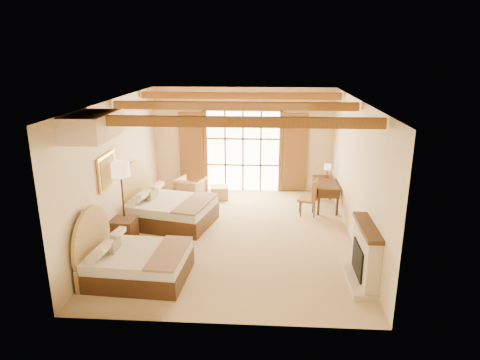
# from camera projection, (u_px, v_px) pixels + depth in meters

# --- Properties ---
(floor) EXTENTS (7.00, 7.00, 0.00)m
(floor) POSITION_uv_depth(u_px,v_px,m) (235.00, 235.00, 10.27)
(floor) COLOR tan
(floor) RESTS_ON ground
(wall_back) EXTENTS (5.50, 0.00, 5.50)m
(wall_back) POSITION_uv_depth(u_px,v_px,m) (243.00, 140.00, 13.15)
(wall_back) COLOR beige
(wall_back) RESTS_ON ground
(wall_left) EXTENTS (0.00, 7.00, 7.00)m
(wall_left) POSITION_uv_depth(u_px,v_px,m) (117.00, 169.00, 9.97)
(wall_left) COLOR beige
(wall_left) RESTS_ON ground
(wall_right) EXTENTS (0.00, 7.00, 7.00)m
(wall_right) POSITION_uv_depth(u_px,v_px,m) (356.00, 173.00, 9.64)
(wall_right) COLOR beige
(wall_right) RESTS_ON ground
(ceiling) EXTENTS (7.00, 7.00, 0.00)m
(ceiling) POSITION_uv_depth(u_px,v_px,m) (234.00, 100.00, 9.34)
(ceiling) COLOR #B47135
(ceiling) RESTS_ON ground
(ceiling_beams) EXTENTS (5.39, 4.60, 0.18)m
(ceiling_beams) POSITION_uv_depth(u_px,v_px,m) (234.00, 106.00, 9.38)
(ceiling_beams) COLOR olive
(ceiling_beams) RESTS_ON ceiling
(french_doors) EXTENTS (3.95, 0.08, 2.60)m
(french_doors) POSITION_uv_depth(u_px,v_px,m) (243.00, 152.00, 13.19)
(french_doors) COLOR white
(french_doors) RESTS_ON ground
(fireplace) EXTENTS (0.46, 1.40, 1.16)m
(fireplace) POSITION_uv_depth(u_px,v_px,m) (364.00, 257.00, 8.06)
(fireplace) COLOR beige
(fireplace) RESTS_ON ground
(painting) EXTENTS (0.06, 0.95, 0.75)m
(painting) POSITION_uv_depth(u_px,v_px,m) (107.00, 171.00, 9.21)
(painting) COLOR gold
(painting) RESTS_ON wall_left
(canopy_valance) EXTENTS (0.70, 1.40, 0.45)m
(canopy_valance) POSITION_uv_depth(u_px,v_px,m) (93.00, 126.00, 7.65)
(canopy_valance) COLOR #FBEACC
(canopy_valance) RESTS_ON ceiling
(bed_near) EXTENTS (1.97, 1.54, 1.24)m
(bed_near) POSITION_uv_depth(u_px,v_px,m) (130.00, 260.00, 8.22)
(bed_near) COLOR #442B1A
(bed_near) RESTS_ON floor
(bed_far) EXTENTS (2.41, 2.00, 1.36)m
(bed_far) POSITION_uv_depth(u_px,v_px,m) (164.00, 208.00, 10.83)
(bed_far) COLOR #442B1A
(bed_far) RESTS_ON floor
(nightstand) EXTENTS (0.54, 0.54, 0.62)m
(nightstand) POSITION_uv_depth(u_px,v_px,m) (124.00, 232.00, 9.67)
(nightstand) COLOR #442B1A
(nightstand) RESTS_ON floor
(floor_lamp) EXTENTS (0.40, 0.40, 1.90)m
(floor_lamp) POSITION_uv_depth(u_px,v_px,m) (121.00, 174.00, 9.48)
(floor_lamp) COLOR #3E2B1C
(floor_lamp) RESTS_ON floor
(armchair) EXTENTS (0.96, 0.98, 0.71)m
(armchair) POSITION_uv_depth(u_px,v_px,m) (191.00, 190.00, 12.46)
(armchair) COLOR #B17B55
(armchair) RESTS_ON floor
(ottoman) EXTENTS (0.58, 0.58, 0.37)m
(ottoman) POSITION_uv_depth(u_px,v_px,m) (219.00, 192.00, 12.76)
(ottoman) COLOR tan
(ottoman) RESTS_ON floor
(desk) EXTENTS (0.62, 1.39, 0.74)m
(desk) POSITION_uv_depth(u_px,v_px,m) (325.00, 193.00, 11.99)
(desk) COLOR #442B1A
(desk) RESTS_ON floor
(desk_chair) EXTENTS (0.58, 0.57, 1.00)m
(desk_chair) POSITION_uv_depth(u_px,v_px,m) (308.00, 204.00, 11.41)
(desk_chair) COLOR brown
(desk_chair) RESTS_ON floor
(desk_lamp) EXTENTS (0.19, 0.19, 0.38)m
(desk_lamp) POSITION_uv_depth(u_px,v_px,m) (328.00, 167.00, 12.23)
(desk_lamp) COLOR #3E2B1C
(desk_lamp) RESTS_ON desk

